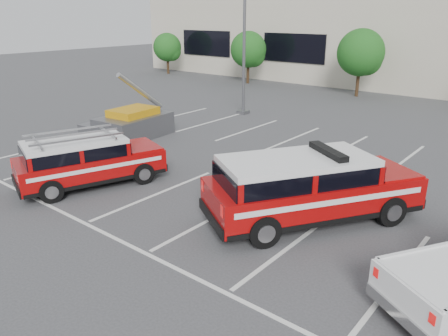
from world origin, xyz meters
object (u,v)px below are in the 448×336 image
at_px(tree_far_left, 168,48).
at_px(light_pole_left, 244,25).
at_px(tree_left, 249,51).
at_px(tree_mid_left, 362,54).
at_px(fire_chief_suv, 309,192).
at_px(utility_rig, 131,124).
at_px(ladder_suv, 88,164).

bearing_deg(tree_far_left, light_pole_left, -30.71).
relative_size(tree_far_left, tree_left, 0.90).
bearing_deg(tree_left, tree_mid_left, 0.00).
height_order(fire_chief_suv, utility_rig, utility_rig).
bearing_deg(light_pole_left, fire_chief_suv, -45.55).
relative_size(tree_mid_left, fire_chief_suv, 0.75).
xyz_separation_m(tree_far_left, tree_mid_left, (20.00, 0.00, 0.54)).
height_order(tree_far_left, tree_left, tree_left).
xyz_separation_m(tree_far_left, utility_rig, (15.78, -17.82, -1.85)).
bearing_deg(tree_mid_left, ladder_suv, -90.78).
height_order(tree_far_left, tree_mid_left, tree_mid_left).
bearing_deg(fire_chief_suv, tree_left, 162.37).
bearing_deg(tree_left, ladder_suv, -67.13).
bearing_deg(light_pole_left, tree_left, 124.52).
height_order(tree_left, fire_chief_suv, tree_left).
bearing_deg(tree_mid_left, light_pole_left, -107.10).
distance_m(tree_far_left, fire_chief_suv, 34.09).
bearing_deg(ladder_suv, tree_mid_left, 108.45).
height_order(tree_far_left, utility_rig, tree_far_left).
distance_m(ladder_suv, utility_rig, 6.47).
distance_m(tree_left, utility_rig, 18.85).
xyz_separation_m(ladder_suv, utility_rig, (-3.91, 5.15, -0.14)).
height_order(tree_far_left, fire_chief_suv, tree_far_left).
distance_m(tree_mid_left, utility_rig, 18.47).
height_order(tree_mid_left, ladder_suv, tree_mid_left).
bearing_deg(tree_far_left, tree_left, 0.00).
bearing_deg(tree_mid_left, utility_rig, -103.32).
relative_size(tree_mid_left, utility_rig, 1.21).
distance_m(tree_far_left, utility_rig, 23.87).
height_order(tree_mid_left, light_pole_left, light_pole_left).
height_order(tree_left, utility_rig, tree_left).
xyz_separation_m(tree_mid_left, light_pole_left, (-3.09, -10.05, 2.14)).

